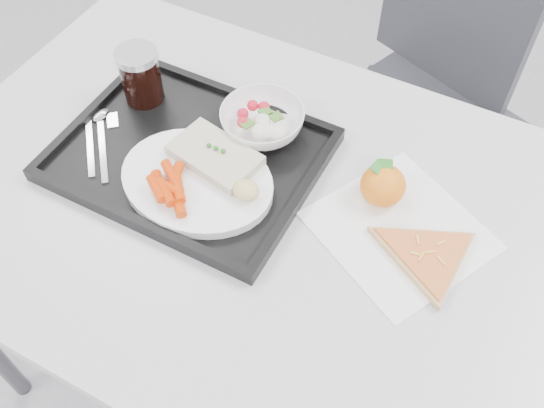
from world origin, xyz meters
The scene contains 14 objects.
table centered at (0.00, 0.30, 0.68)m, with size 1.20×0.80×0.75m.
chair centered at (0.11, 0.98, 0.54)m, with size 0.54×0.55×0.93m.
tray centered at (-0.16, 0.33, 0.76)m, with size 0.45×0.35×0.03m.
dinner_plate centered at (-0.11, 0.27, 0.77)m, with size 0.27×0.27×0.02m.
fish_fillet centered at (-0.10, 0.32, 0.79)m, with size 0.17×0.12×0.03m.
bread_roll centered at (-0.01, 0.28, 0.80)m, with size 0.06×0.05×0.03m.
salad_bowl centered at (-0.07, 0.44, 0.79)m, with size 0.15×0.15×0.05m.
cola_glass centered at (-0.31, 0.41, 0.82)m, with size 0.08×0.08×0.11m.
cutlery centered at (-0.33, 0.29, 0.77)m, with size 0.14×0.15×0.01m.
napkin centered at (0.23, 0.35, 0.75)m, with size 0.33×0.33×0.00m.
tangerine centered at (0.18, 0.40, 0.79)m, with size 0.08×0.08×0.07m.
pizza_slice centered at (0.29, 0.32, 0.76)m, with size 0.22×0.22×0.02m.
carrot_pile centered at (-0.13, 0.23, 0.80)m, with size 0.10×0.10×0.03m.
salad_contents centered at (-0.06, 0.42, 0.80)m, with size 0.10×0.08×0.02m.
Camera 1 is at (0.31, -0.24, 1.57)m, focal length 40.00 mm.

